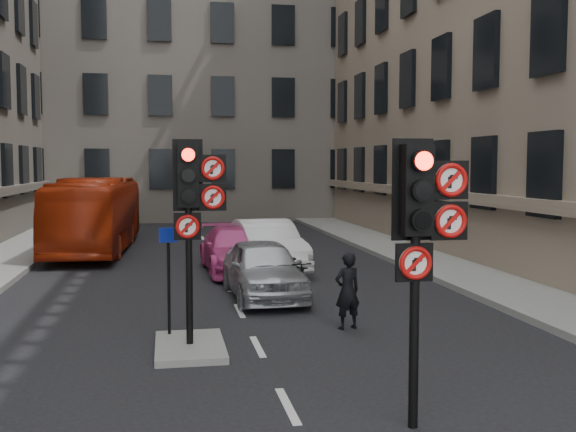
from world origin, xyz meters
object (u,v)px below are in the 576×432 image
object	(u,v)px
bus_red	(96,214)
motorcycle	(297,279)
signal_near	(423,220)
signal_far	(193,197)
info_sign	(169,266)
car_pink	(236,250)
motorcyclist	(347,291)
car_white	(266,245)
car_silver	(263,269)

from	to	relation	value
bus_red	motorcycle	bearing A→B (deg)	-58.86
signal_near	signal_far	size ratio (longest dim) A/B	1.00
bus_red	info_sign	world-z (taller)	bus_red
car_pink	signal_far	bearing A→B (deg)	-103.11
signal_far	motorcycle	bearing A→B (deg)	56.63
motorcycle	motorcyclist	world-z (taller)	motorcyclist
car_pink	motorcycle	bearing A→B (deg)	-79.44
car_pink	bus_red	size ratio (longest dim) A/B	0.47
motorcycle	motorcyclist	distance (m)	3.01
car_white	car_pink	xyz separation A→B (m)	(-0.98, -0.30, -0.09)
signal_near	bus_red	world-z (taller)	signal_near
motorcyclist	car_silver	bearing A→B (deg)	-86.60
car_silver	car_white	bearing A→B (deg)	78.34
signal_near	bus_red	size ratio (longest dim) A/B	0.36
car_white	car_pink	bearing A→B (deg)	-169.04
signal_far	motorcycle	size ratio (longest dim) A/B	2.16
info_sign	bus_red	bearing A→B (deg)	87.65
car_white	bus_red	distance (m)	8.02
car_silver	motorcycle	world-z (taller)	car_silver
car_white	info_sign	bearing A→B (deg)	-116.53
car_white	motorcycle	distance (m)	4.76
car_white	car_pink	size ratio (longest dim) A/B	1.00
car_white	bus_red	size ratio (longest dim) A/B	0.47
signal_far	motorcyclist	world-z (taller)	signal_far
car_white	info_sign	world-z (taller)	info_sign
car_pink	car_silver	bearing A→B (deg)	-88.67
car_white	motorcyclist	xyz separation A→B (m)	(0.47, -7.72, -0.00)
motorcyclist	info_sign	xyz separation A→B (m)	(-3.48, -0.27, 0.64)
car_pink	motorcycle	size ratio (longest dim) A/B	2.81
car_pink	car_white	bearing A→B (deg)	14.47
bus_red	info_sign	distance (m)	13.93
bus_red	motorcyclist	xyz separation A→B (m)	(6.09, -13.41, -0.61)
signal_near	car_pink	size ratio (longest dim) A/B	0.77
car_silver	motorcyclist	world-z (taller)	motorcyclist
motorcyclist	motorcycle	bearing A→B (deg)	-97.68
signal_near	car_pink	bearing A→B (deg)	94.62
car_white	info_sign	xyz separation A→B (m)	(-3.01, -7.99, 0.63)
signal_far	car_white	size ratio (longest dim) A/B	0.77
car_pink	motorcycle	distance (m)	4.58
bus_red	motorcyclist	size ratio (longest dim) A/B	6.48
signal_near	car_white	world-z (taller)	signal_near
car_silver	car_pink	xyz separation A→B (m)	(-0.26, 4.02, -0.04)
signal_near	bus_red	distance (m)	19.30
signal_near	car_white	distance (m)	12.86
car_silver	motorcyclist	size ratio (longest dim) A/B	2.74
signal_far	car_white	distance (m)	9.30
motorcyclist	bus_red	bearing A→B (deg)	-81.36
car_pink	motorcyclist	xyz separation A→B (m)	(1.45, -7.43, 0.09)
car_silver	bus_red	distance (m)	11.16
car_silver	car_pink	world-z (taller)	car_silver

